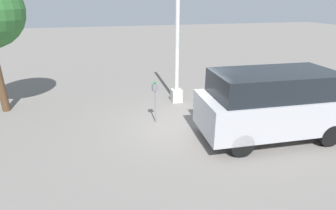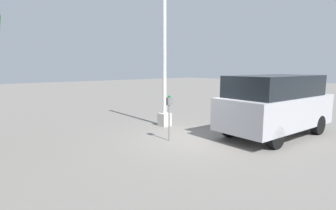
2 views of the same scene
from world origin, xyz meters
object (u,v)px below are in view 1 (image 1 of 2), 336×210
object	(u,v)px
parking_meter_near	(155,93)
fire_hydrant	(284,99)
parking_meter_far	(282,82)
lamp_post	(177,53)
parked_van	(273,103)

from	to	relation	value
parking_meter_near	fire_hydrant	distance (m)	5.58
parking_meter_far	fire_hydrant	xyz separation A→B (m)	(0.35, 0.15, -0.79)
lamp_post	fire_hydrant	world-z (taller)	lamp_post
lamp_post	fire_hydrant	xyz separation A→B (m)	(4.17, -1.73, -1.80)
parked_van	fire_hydrant	world-z (taller)	parked_van
parking_meter_near	lamp_post	world-z (taller)	lamp_post
lamp_post	parked_van	xyz separation A→B (m)	(2.02, -3.84, -0.96)
parking_meter_near	parked_van	bearing A→B (deg)	-34.34
parking_meter_far	parked_van	bearing A→B (deg)	-136.65
parking_meter_near	parking_meter_far	world-z (taller)	parking_meter_near
parking_meter_near	parking_meter_far	size ratio (longest dim) A/B	1.01
lamp_post	parking_meter_near	bearing A→B (deg)	-125.62
fire_hydrant	parking_meter_far	bearing A→B (deg)	-156.82
parked_van	parking_meter_near	bearing A→B (deg)	152.65
parking_meter_far	lamp_post	xyz separation A→B (m)	(-3.83, 1.88, 1.01)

